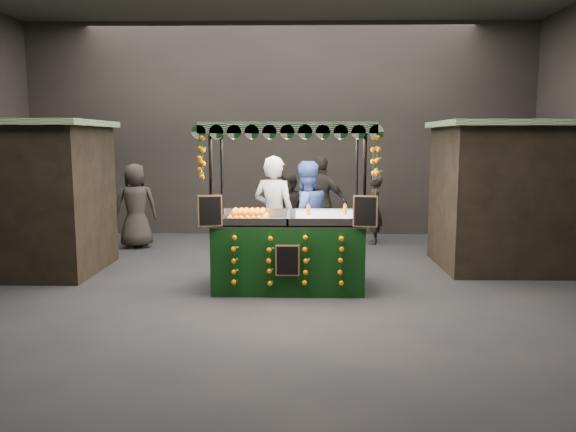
{
  "coord_description": "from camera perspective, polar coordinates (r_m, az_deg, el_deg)",
  "views": [
    {
      "loc": [
        0.48,
        -8.57,
        2.29
      ],
      "look_at": [
        0.29,
        0.3,
        1.08
      ],
      "focal_mm": 35.33,
      "sensor_mm": 36.0,
      "label": 1
    }
  ],
  "objects": [
    {
      "name": "shopper_0",
      "position": [
        12.5,
        -19.19,
        0.69
      ],
      "size": [
        0.68,
        0.52,
        1.68
      ],
      "rotation": [
        0.0,
        0.0,
        -0.2
      ],
      "color": "#2A2622",
      "rests_on": "ground"
    },
    {
      "name": "shopper_4",
      "position": [
        12.34,
        -15.08,
        1.0
      ],
      "size": [
        1.0,
        0.81,
        1.78
      ],
      "rotation": [
        0.0,
        0.0,
        3.45
      ],
      "color": "#2C2824",
      "rests_on": "ground"
    },
    {
      "name": "juice_stall",
      "position": [
        8.69,
        0.11,
        -2.21
      ],
      "size": [
        2.61,
        1.53,
        2.53
      ],
      "color": "black",
      "rests_on": "ground"
    },
    {
      "name": "vendor_grey",
      "position": [
        9.56,
        -1.42,
        0.06
      ],
      "size": [
        0.86,
        0.72,
        2.01
      ],
      "rotation": [
        0.0,
        0.0,
        2.76
      ],
      "color": "slate",
      "rests_on": "ground"
    },
    {
      "name": "shopper_2",
      "position": [
        11.77,
        3.37,
        1.3
      ],
      "size": [
        1.22,
        0.91,
        1.93
      ],
      "rotation": [
        0.0,
        0.0,
        2.7
      ],
      "color": "#2B2623",
      "rests_on": "ground"
    },
    {
      "name": "shopper_5",
      "position": [
        11.9,
        19.11,
        0.98
      ],
      "size": [
        1.8,
        1.51,
        1.94
      ],
      "rotation": [
        0.0,
        0.0,
        2.52
      ],
      "color": "#2C2624",
      "rests_on": "ground"
    },
    {
      "name": "market_hall",
      "position": [
        8.66,
        -2.02,
        15.02
      ],
      "size": [
        12.1,
        10.1,
        5.05
      ],
      "color": "black",
      "rests_on": "ground"
    },
    {
      "name": "ground",
      "position": [
        8.89,
        -1.92,
        -7.16
      ],
      "size": [
        12.0,
        12.0,
        0.0
      ],
      "primitive_type": "plane",
      "color": "black",
      "rests_on": "ground"
    },
    {
      "name": "shopper_6",
      "position": [
        12.54,
        8.66,
        0.68
      ],
      "size": [
        0.44,
        0.6,
        1.52
      ],
      "rotation": [
        0.0,
        0.0,
        -1.71
      ],
      "color": "black",
      "rests_on": "ground"
    },
    {
      "name": "vendor_blue",
      "position": [
        9.66,
        1.73,
        -0.14
      ],
      "size": [
        1.15,
        1.05,
        1.92
      ],
      "rotation": [
        0.0,
        0.0,
        3.57
      ],
      "color": "navy",
      "rests_on": "ground"
    },
    {
      "name": "shopper_1",
      "position": [
        12.01,
        0.22,
        0.59
      ],
      "size": [
        0.97,
        0.93,
        1.57
      ],
      "rotation": [
        0.0,
        0.0,
        -0.64
      ],
      "color": "black",
      "rests_on": "ground"
    },
    {
      "name": "shopper_3",
      "position": [
        11.95,
        17.33,
        1.01
      ],
      "size": [
        1.42,
        1.27,
        1.91
      ],
      "rotation": [
        0.0,
        0.0,
        0.57
      ],
      "color": "#2A2622",
      "rests_on": "ground"
    },
    {
      "name": "neighbour_stall_left",
      "position": [
        10.79,
        -25.67,
        1.79
      ],
      "size": [
        3.0,
        2.2,
        2.6
      ],
      "color": "black",
      "rests_on": "ground"
    },
    {
      "name": "neighbour_stall_right",
      "position": [
        10.85,
        22.41,
        2.0
      ],
      "size": [
        3.0,
        2.2,
        2.6
      ],
      "color": "black",
      "rests_on": "ground"
    }
  ]
}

